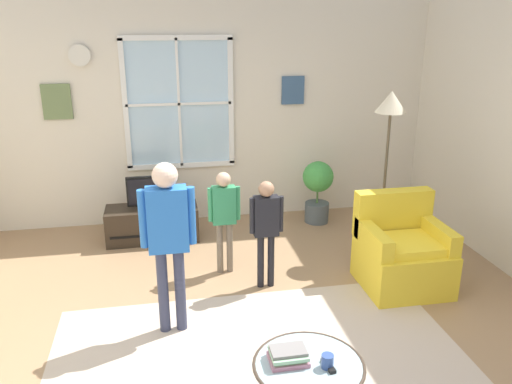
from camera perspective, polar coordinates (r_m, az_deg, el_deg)
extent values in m
cube|color=#9E7A56|center=(4.19, -1.50, -17.08)|extent=(6.22, 6.28, 0.02)
cube|color=beige|center=(6.35, -5.94, 9.96)|extent=(5.62, 0.12, 2.96)
cube|color=silver|center=(6.27, -8.55, 9.67)|extent=(1.24, 0.02, 1.51)
cube|color=white|center=(6.17, -8.89, 16.57)|extent=(1.30, 0.04, 0.06)
cube|color=white|center=(6.41, -8.22, 2.96)|extent=(1.30, 0.04, 0.06)
cube|color=white|center=(6.25, -14.30, 9.28)|extent=(0.06, 0.04, 1.51)
cube|color=white|center=(6.30, -2.81, 9.90)|extent=(0.06, 0.04, 1.51)
cube|color=white|center=(6.25, -8.54, 9.64)|extent=(0.03, 0.04, 1.51)
cube|color=white|center=(6.25, -8.54, 9.64)|extent=(1.24, 0.04, 0.03)
cube|color=#667A4C|center=(6.34, -21.22, 9.32)|extent=(0.32, 0.03, 0.40)
cube|color=#38567A|center=(6.44, 4.12, 11.19)|extent=(0.28, 0.03, 0.34)
cylinder|color=silver|center=(6.23, -18.99, 14.14)|extent=(0.24, 0.04, 0.24)
cube|color=#C6B29E|center=(3.96, 0.78, -19.24)|extent=(3.13, 2.21, 0.01)
cube|color=#2D2319|center=(6.04, -11.40, -3.44)|extent=(1.03, 0.41, 0.39)
cube|color=black|center=(5.87, -11.37, -4.74)|extent=(0.93, 0.02, 0.02)
cylinder|color=#4C4C4C|center=(5.96, -11.54, -1.46)|extent=(0.08, 0.08, 0.05)
cube|color=black|center=(5.91, -11.65, 0.14)|extent=(0.52, 0.05, 0.34)
cube|color=black|center=(5.88, -11.65, 0.05)|extent=(0.48, 0.01, 0.30)
cube|color=yellow|center=(5.11, 15.96, -7.94)|extent=(0.76, 0.72, 0.42)
cube|color=yellow|center=(5.18, 14.94, -2.20)|extent=(0.76, 0.16, 0.45)
cube|color=yellow|center=(4.85, 12.88, -5.11)|extent=(0.12, 0.65, 0.20)
cube|color=yellow|center=(5.13, 19.48, -4.39)|extent=(0.12, 0.65, 0.20)
cube|color=yellow|center=(4.96, 16.47, -5.61)|extent=(0.61, 0.50, 0.08)
cylinder|color=#99B2B7|center=(3.37, 5.86, -18.55)|extent=(0.68, 0.68, 0.02)
torus|color=#3F3328|center=(3.37, 5.86, -18.55)|extent=(0.70, 0.70, 0.02)
cylinder|color=#33281E|center=(3.61, 1.60, -19.69)|extent=(0.04, 0.04, 0.39)
cylinder|color=#33281E|center=(3.70, 7.95, -18.81)|extent=(0.04, 0.04, 0.39)
cube|color=#BE7990|center=(3.37, 3.59, -18.03)|extent=(0.24, 0.18, 0.03)
cube|color=#7BCB7C|center=(3.36, 3.59, -17.70)|extent=(0.21, 0.15, 0.02)
cube|color=#99C79E|center=(3.34, 3.60, -17.42)|extent=(0.23, 0.19, 0.02)
cube|color=slate|center=(3.33, 3.61, -17.11)|extent=(0.22, 0.14, 0.02)
cylinder|color=#334C8C|center=(3.33, 7.93, -18.09)|extent=(0.08, 0.08, 0.09)
cube|color=black|center=(3.35, 8.03, -18.53)|extent=(0.06, 0.14, 0.02)
cylinder|color=black|center=(4.89, 0.52, -7.67)|extent=(0.06, 0.06, 0.53)
cylinder|color=black|center=(4.91, 1.67, -7.57)|extent=(0.06, 0.06, 0.53)
cube|color=black|center=(4.71, 1.13, -2.67)|extent=(0.23, 0.12, 0.38)
sphere|color=#A87A5B|center=(4.63, 1.15, 0.33)|extent=(0.14, 0.14, 0.14)
cylinder|color=black|center=(4.66, -0.44, -2.66)|extent=(0.05, 0.05, 0.34)
cylinder|color=black|center=(4.72, 2.78, -2.43)|extent=(0.05, 0.05, 0.34)
cylinder|color=#726656|center=(5.17, -4.03, -6.19)|extent=(0.06, 0.06, 0.53)
cylinder|color=#726656|center=(5.18, -2.94, -6.11)|extent=(0.06, 0.06, 0.53)
cube|color=#338C59|center=(5.00, -3.58, -1.45)|extent=(0.23, 0.12, 0.38)
sphere|color=#D8AD8C|center=(4.92, -3.64, 1.39)|extent=(0.14, 0.14, 0.14)
cylinder|color=#338C59|center=(4.96, -5.09, -1.42)|extent=(0.05, 0.05, 0.34)
cylinder|color=#338C59|center=(4.99, -2.03, -1.23)|extent=(0.05, 0.05, 0.34)
cylinder|color=#333851|center=(4.26, -10.26, -10.78)|extent=(0.09, 0.09, 0.72)
cylinder|color=#333851|center=(4.26, -8.41, -10.67)|extent=(0.09, 0.09, 0.72)
cube|color=blue|center=(4.00, -9.80, -3.01)|extent=(0.31, 0.16, 0.51)
sphere|color=beige|center=(3.88, -10.08, 1.83)|extent=(0.20, 0.20, 0.20)
cylinder|color=blue|center=(3.97, -12.44, -2.93)|extent=(0.06, 0.06, 0.46)
cylinder|color=blue|center=(3.98, -7.18, -2.61)|extent=(0.06, 0.06, 0.46)
cylinder|color=#4C565B|center=(6.51, 6.74, -2.23)|extent=(0.30, 0.30, 0.25)
cylinder|color=#4C7238|center=(6.44, 6.81, -0.56)|extent=(0.02, 0.02, 0.15)
sphere|color=green|center=(6.36, 6.90, 1.70)|extent=(0.38, 0.38, 0.38)
cylinder|color=black|center=(5.93, 13.49, -5.94)|extent=(0.26, 0.26, 0.03)
cylinder|color=brown|center=(5.67, 14.06, 0.99)|extent=(0.03, 0.03, 1.53)
cone|color=beige|center=(5.48, 14.78, 9.65)|extent=(0.32, 0.32, 0.22)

